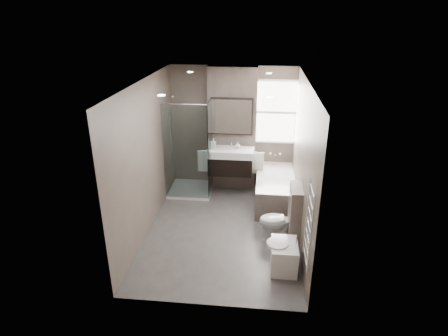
# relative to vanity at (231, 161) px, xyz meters

# --- Properties ---
(room) EXTENTS (2.70, 3.90, 2.70)m
(room) POSITION_rel_vanity_xyz_m (0.00, -1.43, 0.56)
(room) COLOR #4D4947
(room) RESTS_ON ground
(vanity_pier) EXTENTS (1.00, 0.25, 2.60)m
(vanity_pier) POSITION_rel_vanity_xyz_m (0.00, 0.35, 0.56)
(vanity_pier) COLOR #5F534B
(vanity_pier) RESTS_ON ground
(vanity) EXTENTS (0.95, 0.47, 0.66)m
(vanity) POSITION_rel_vanity_xyz_m (0.00, 0.00, 0.00)
(vanity) COLOR black
(vanity) RESTS_ON vanity_pier
(mirror_cabinet) EXTENTS (0.86, 0.08, 0.76)m
(mirror_cabinet) POSITION_rel_vanity_xyz_m (0.00, 0.19, 0.89)
(mirror_cabinet) COLOR black
(mirror_cabinet) RESTS_ON vanity_pier
(towel_left) EXTENTS (0.24, 0.06, 0.44)m
(towel_left) POSITION_rel_vanity_xyz_m (-0.56, -0.02, -0.02)
(towel_left) COLOR silver
(towel_left) RESTS_ON vanity_pier
(towel_right) EXTENTS (0.24, 0.06, 0.44)m
(towel_right) POSITION_rel_vanity_xyz_m (0.56, -0.02, -0.02)
(towel_right) COLOR silver
(towel_right) RESTS_ON vanity_pier
(shower_enclosure) EXTENTS (0.90, 0.90, 2.00)m
(shower_enclosure) POSITION_rel_vanity_xyz_m (-0.75, -0.08, -0.25)
(shower_enclosure) COLOR white
(shower_enclosure) RESTS_ON ground
(bathtub) EXTENTS (0.75, 1.60, 0.57)m
(bathtub) POSITION_rel_vanity_xyz_m (0.92, -0.33, -0.43)
(bathtub) COLOR #5F534B
(bathtub) RESTS_ON ground
(window) EXTENTS (0.98, 0.06, 1.33)m
(window) POSITION_rel_vanity_xyz_m (0.90, 0.45, 0.93)
(window) COLOR white
(window) RESTS_ON room
(toilet) EXTENTS (0.71, 0.46, 0.68)m
(toilet) POSITION_rel_vanity_xyz_m (0.97, -1.64, -0.40)
(toilet) COLOR white
(toilet) RESTS_ON ground
(cistern_box) EXTENTS (0.19, 0.55, 1.00)m
(cistern_box) POSITION_rel_vanity_xyz_m (1.21, -1.68, -0.24)
(cistern_box) COLOR #5F534B
(cistern_box) RESTS_ON ground
(bidet) EXTENTS (0.46, 0.54, 0.55)m
(bidet) POSITION_rel_vanity_xyz_m (1.01, -2.44, -0.51)
(bidet) COLOR white
(bidet) RESTS_ON ground
(towel_radiator) EXTENTS (0.03, 0.49, 1.10)m
(towel_radiator) POSITION_rel_vanity_xyz_m (1.25, -3.03, 0.38)
(towel_radiator) COLOR silver
(towel_radiator) RESTS_ON room
(soap_bottle_a) EXTENTS (0.10, 0.10, 0.22)m
(soap_bottle_a) POSITION_rel_vanity_xyz_m (-0.35, -0.02, 0.37)
(soap_bottle_a) COLOR white
(soap_bottle_a) RESTS_ON vanity
(soap_bottle_b) EXTENTS (0.11, 0.11, 0.14)m
(soap_bottle_b) POSITION_rel_vanity_xyz_m (0.14, 0.05, 0.33)
(soap_bottle_b) COLOR white
(soap_bottle_b) RESTS_ON vanity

